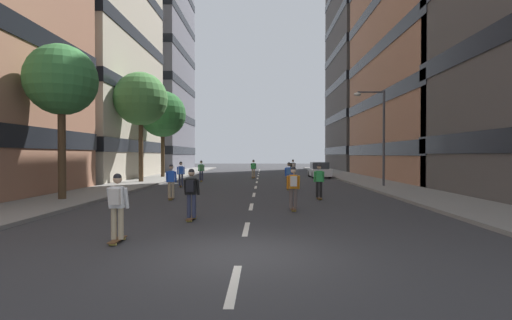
{
  "coord_description": "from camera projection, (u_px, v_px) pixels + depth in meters",
  "views": [
    {
      "loc": [
        0.5,
        -8.69,
        2.26
      ],
      "look_at": [
        0.0,
        19.59,
        1.87
      ],
      "focal_mm": 27.1,
      "sensor_mm": 36.0,
      "label": 1
    }
  ],
  "objects": [
    {
      "name": "ground_plane",
      "position": [
        257.0,
        183.0,
        31.1
      ],
      "size": [
        134.28,
        134.28,
        0.0
      ],
      "primitive_type": "plane",
      "color": "#333335"
    },
    {
      "name": "sidewalk_left",
      "position": [
        154.0,
        179.0,
        34.06
      ],
      "size": [
        3.69,
        61.54,
        0.14
      ],
      "primitive_type": "cube",
      "color": "gray",
      "rests_on": "ground_plane"
    },
    {
      "name": "sidewalk_right",
      "position": [
        362.0,
        180.0,
        33.74
      ],
      "size": [
        3.69,
        61.54,
        0.14
      ],
      "primitive_type": "cube",
      "color": "gray",
      "rests_on": "ground_plane"
    },
    {
      "name": "lane_markings",
      "position": [
        257.0,
        182.0,
        31.72
      ],
      "size": [
        0.16,
        52.2,
        0.01
      ],
      "color": "silver",
      "rests_on": "ground_plane"
    },
    {
      "name": "building_left_far",
      "position": [
        131.0,
        41.0,
        56.98
      ],
      "size": [
        15.99,
        16.21,
        37.96
      ],
      "color": "slate",
      "rests_on": "ground_plane"
    },
    {
      "name": "building_right_far",
      "position": [
        389.0,
        73.0,
        56.37
      ],
      "size": [
        15.99,
        16.7,
        28.35
      ],
      "color": "#4C4744",
      "rests_on": "ground_plane"
    },
    {
      "name": "parked_car_near",
      "position": [
        319.0,
        170.0,
        38.17
      ],
      "size": [
        1.82,
        4.4,
        1.52
      ],
      "color": "silver",
      "rests_on": "ground_plane"
    },
    {
      "name": "street_tree_near",
      "position": [
        61.0,
        81.0,
        18.45
      ],
      "size": [
        3.36,
        3.36,
        7.39
      ],
      "color": "#4C3823",
      "rests_on": "sidewalk_left"
    },
    {
      "name": "street_tree_mid",
      "position": [
        141.0,
        99.0,
        30.44
      ],
      "size": [
        4.19,
        4.19,
        8.62
      ],
      "color": "#4C3823",
      "rests_on": "sidewalk_left"
    },
    {
      "name": "street_tree_far",
      "position": [
        163.0,
        114.0,
        37.09
      ],
      "size": [
        4.43,
        4.43,
        8.25
      ],
      "color": "#4C3823",
      "rests_on": "sidewalk_left"
    },
    {
      "name": "streetlamp_right",
      "position": [
        378.0,
        127.0,
        26.36
      ],
      "size": [
        2.13,
        0.3,
        6.5
      ],
      "color": "#3F3F44",
      "rests_on": "sidewalk_right"
    },
    {
      "name": "skater_0",
      "position": [
        181.0,
        173.0,
        27.08
      ],
      "size": [
        0.57,
        0.92,
        1.78
      ],
      "color": "brown",
      "rests_on": "ground_plane"
    },
    {
      "name": "skater_1",
      "position": [
        289.0,
        174.0,
        24.66
      ],
      "size": [
        0.57,
        0.92,
        1.78
      ],
      "color": "brown",
      "rests_on": "ground_plane"
    },
    {
      "name": "skater_2",
      "position": [
        253.0,
        168.0,
        37.2
      ],
      "size": [
        0.56,
        0.92,
        1.78
      ],
      "color": "brown",
      "rests_on": "ground_plane"
    },
    {
      "name": "skater_3",
      "position": [
        293.0,
        167.0,
        39.0
      ],
      "size": [
        0.55,
        0.92,
        1.78
      ],
      "color": "brown",
      "rests_on": "ground_plane"
    },
    {
      "name": "skater_4",
      "position": [
        201.0,
        169.0,
        32.44
      ],
      "size": [
        0.56,
        0.92,
        1.78
      ],
      "color": "brown",
      "rests_on": "ground_plane"
    },
    {
      "name": "skater_5",
      "position": [
        171.0,
        180.0,
        19.4
      ],
      "size": [
        0.55,
        0.92,
        1.78
      ],
      "color": "brown",
      "rests_on": "ground_plane"
    },
    {
      "name": "skater_6",
      "position": [
        191.0,
        191.0,
        13.22
      ],
      "size": [
        0.54,
        0.91,
        1.78
      ],
      "color": "brown",
      "rests_on": "ground_plane"
    },
    {
      "name": "skater_7",
      "position": [
        319.0,
        180.0,
        19.5
      ],
      "size": [
        0.53,
        0.9,
        1.78
      ],
      "color": "brown",
      "rests_on": "ground_plane"
    },
    {
      "name": "skater_8",
      "position": [
        117.0,
        203.0,
        9.85
      ],
      "size": [
        0.53,
        0.9,
        1.78
      ],
      "color": "brown",
      "rests_on": "ground_plane"
    },
    {
      "name": "skater_9",
      "position": [
        293.0,
        186.0,
        15.54
      ],
      "size": [
        0.53,
        0.9,
        1.78
      ],
      "color": "brown",
      "rests_on": "ground_plane"
    }
  ]
}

